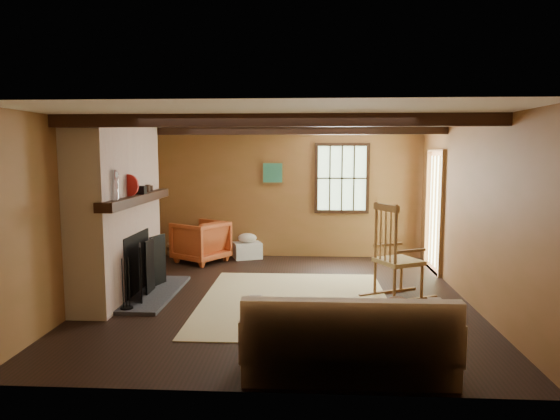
# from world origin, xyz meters

# --- Properties ---
(ground) EXTENTS (5.50, 5.50, 0.00)m
(ground) POSITION_xyz_m (0.00, 0.00, 0.00)
(ground) COLOR black
(ground) RESTS_ON ground
(room_envelope) EXTENTS (5.02, 5.52, 2.44)m
(room_envelope) POSITION_xyz_m (0.22, 0.26, 1.63)
(room_envelope) COLOR brown
(room_envelope) RESTS_ON ground
(fireplace) EXTENTS (1.02, 2.30, 2.40)m
(fireplace) POSITION_xyz_m (-2.23, -0.00, 1.10)
(fireplace) COLOR brown
(fireplace) RESTS_ON ground
(rug) EXTENTS (2.50, 3.00, 0.01)m
(rug) POSITION_xyz_m (0.20, -0.20, 0.00)
(rug) COLOR tan
(rug) RESTS_ON ground
(rocking_chair) EXTENTS (1.07, 0.87, 1.31)m
(rocking_chair) POSITION_xyz_m (1.57, 0.07, 0.55)
(rocking_chair) COLOR tan
(rocking_chair) RESTS_ON ground
(sofa) EXTENTS (1.89, 0.85, 0.76)m
(sofa) POSITION_xyz_m (0.74, -2.32, 0.27)
(sofa) COLOR beige
(sofa) RESTS_ON ground
(firewood_pile) EXTENTS (0.73, 0.13, 0.26)m
(firewood_pile) POSITION_xyz_m (-1.96, 2.60, 0.13)
(firewood_pile) COLOR brown
(firewood_pile) RESTS_ON ground
(laundry_basket) EXTENTS (0.60, 0.53, 0.30)m
(laundry_basket) POSITION_xyz_m (-0.77, 2.50, 0.15)
(laundry_basket) COLOR white
(laundry_basket) RESTS_ON ground
(basket_pillow) EXTENTS (0.38, 0.31, 0.18)m
(basket_pillow) POSITION_xyz_m (-0.77, 2.50, 0.39)
(basket_pillow) COLOR beige
(basket_pillow) RESTS_ON laundry_basket
(armchair) EXTENTS (1.13, 1.13, 0.75)m
(armchair) POSITION_xyz_m (-1.58, 2.15, 0.38)
(armchair) COLOR #BF6026
(armchair) RESTS_ON ground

